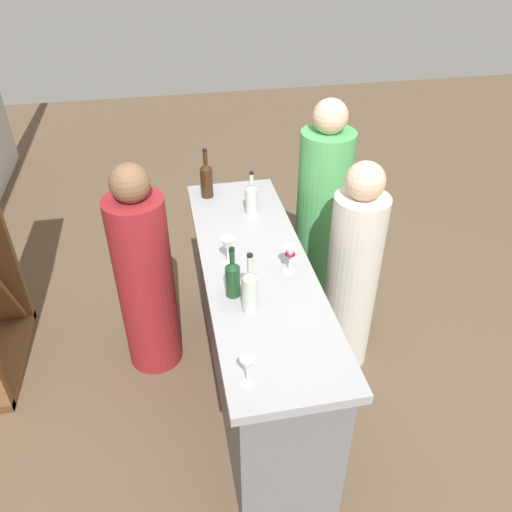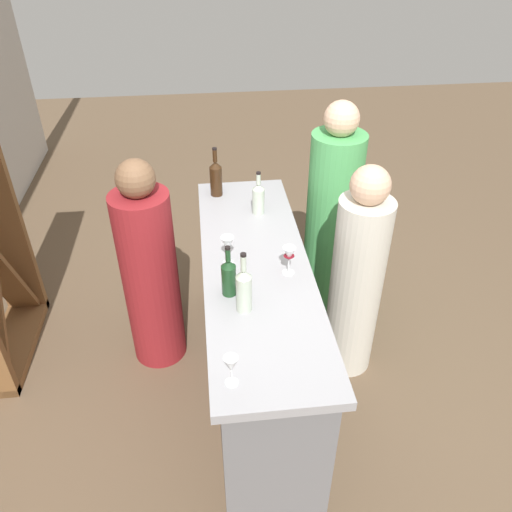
{
  "view_description": "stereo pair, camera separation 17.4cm",
  "coord_description": "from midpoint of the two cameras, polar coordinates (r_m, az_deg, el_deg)",
  "views": [
    {
      "loc": [
        -2.19,
        0.43,
        2.62
      ],
      "look_at": [
        0.0,
        0.0,
        1.03
      ],
      "focal_mm": 35.8,
      "sensor_mm": 36.0,
      "label": 1
    },
    {
      "loc": [
        -2.22,
        0.26,
        2.62
      ],
      "look_at": [
        0.0,
        0.0,
        1.03
      ],
      "focal_mm": 35.8,
      "sensor_mm": 36.0,
      "label": 2
    }
  ],
  "objects": [
    {
      "name": "person_center_guest",
      "position": [
        3.62,
        5.96,
        4.08
      ],
      "size": [
        0.38,
        0.38,
        1.6
      ],
      "rotation": [
        0.0,
        0.0,
        1.64
      ],
      "color": "#4CA559",
      "rests_on": "ground"
    },
    {
      "name": "wine_bottle_second_left_olive_green",
      "position": [
        2.5,
        -4.61,
        -2.46
      ],
      "size": [
        0.07,
        0.07,
        0.28
      ],
      "color": "#193D1E",
      "rests_on": "bar_counter"
    },
    {
      "name": "wine_glass_near_right",
      "position": [
        2.08,
        -3.44,
        -12.28
      ],
      "size": [
        0.06,
        0.06,
        0.15
      ],
      "color": "white",
      "rests_on": "bar_counter"
    },
    {
      "name": "wine_bottle_second_right_amber_brown",
      "position": [
        3.37,
        -7.05,
        8.52
      ],
      "size": [
        0.08,
        0.08,
        0.33
      ],
      "color": "#331E0F",
      "rests_on": "bar_counter"
    },
    {
      "name": "wine_glass_near_left",
      "position": [
        2.65,
        1.95,
        0.21
      ],
      "size": [
        0.07,
        0.07,
        0.16
      ],
      "color": "white",
      "rests_on": "bar_counter"
    },
    {
      "name": "person_left_guest",
      "position": [
        3.19,
        9.16,
        -2.41
      ],
      "size": [
        0.33,
        0.33,
        1.45
      ],
      "rotation": [
        0.0,
        0.0,
        1.58
      ],
      "color": "beige",
      "rests_on": "ground"
    },
    {
      "name": "wine_glass_near_center",
      "position": [
        2.71,
        -5.06,
        1.05
      ],
      "size": [
        0.07,
        0.07,
        0.17
      ],
      "color": "white",
      "rests_on": "bar_counter"
    },
    {
      "name": "ground_plane",
      "position": [
        3.44,
        -1.5,
        -14.09
      ],
      "size": [
        12.0,
        12.0,
        0.0
      ],
      "primitive_type": "plane",
      "color": "brown"
    },
    {
      "name": "wine_bottle_center_clear_pale",
      "position": [
        3.17,
        -2.08,
        6.49
      ],
      "size": [
        0.08,
        0.08,
        0.28
      ],
      "color": "#B7C6B2",
      "rests_on": "bar_counter"
    },
    {
      "name": "person_right_guest",
      "position": [
        3.25,
        -13.81,
        -2.63
      ],
      "size": [
        0.45,
        0.45,
        1.45
      ],
      "rotation": [
        0.0,
        0.0,
        -1.23
      ],
      "color": "maroon",
      "rests_on": "ground"
    },
    {
      "name": "wine_bottle_leftmost_clear_pale",
      "position": [
        2.4,
        -2.75,
        -3.82
      ],
      "size": [
        0.08,
        0.08,
        0.33
      ],
      "color": "#B7C6B2",
      "rests_on": "bar_counter"
    },
    {
      "name": "bar_counter",
      "position": [
        3.08,
        -1.64,
        -8.14
      ],
      "size": [
        1.94,
        0.58,
        0.98
      ],
      "color": "slate",
      "rests_on": "ground"
    }
  ]
}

